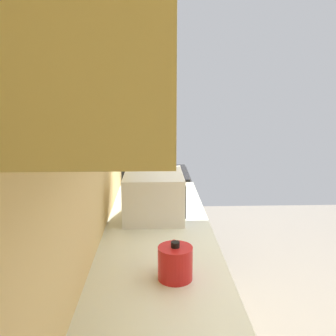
% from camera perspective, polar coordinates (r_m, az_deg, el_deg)
% --- Properties ---
extents(wall_back, '(4.25, 0.12, 2.60)m').
position_cam_1_polar(wall_back, '(1.89, -12.93, 0.13)').
color(wall_back, '#F2CA7F').
rests_on(wall_back, ground_plane).
extents(upper_cabinets, '(1.87, 0.33, 0.56)m').
position_cam_1_polar(upper_cabinets, '(1.44, -7.79, 18.84)').
color(upper_cabinets, '#E3D67B').
extents(oven_range, '(0.70, 0.63, 1.07)m').
position_cam_1_polar(oven_range, '(3.65, -1.73, -7.43)').
color(oven_range, black).
rests_on(oven_range, ground_plane).
extents(microwave, '(0.46, 0.37, 0.28)m').
position_cam_1_polar(microwave, '(2.32, -2.20, -4.20)').
color(microwave, white).
rests_on(microwave, counter_run).
extents(kettle, '(0.20, 0.15, 0.17)m').
position_cam_1_polar(kettle, '(1.60, 1.14, -14.58)').
color(kettle, red).
rests_on(kettle, counter_run).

